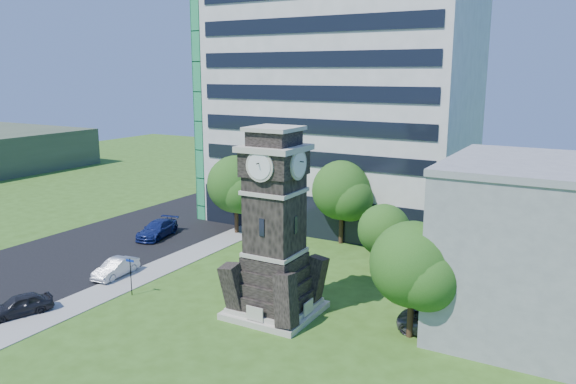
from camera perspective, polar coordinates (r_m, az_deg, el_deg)
The scene contains 15 objects.
ground at distance 37.69m, azimuth -6.93°, elevation -12.26°, with size 160.00×160.00×0.00m, color #345719.
sidewalk at distance 46.93m, azimuth -12.70°, elevation -7.44°, with size 3.00×70.00×0.06m, color gray.
street at distance 52.80m, azimuth -19.60°, elevation -5.67°, with size 14.00×80.00×0.02m, color black.
clock_tower at distance 35.82m, azimuth -1.36°, elevation -4.46°, with size 5.40×5.40×12.22m.
office_tall at distance 58.40m, azimuth 5.54°, elevation 10.81°, with size 26.20×15.11×28.60m.
car_street_south at distance 40.99m, azimuth -25.61°, elevation -10.31°, with size 1.62×4.03×1.37m, color black.
car_street_mid at distance 45.65m, azimuth -17.10°, elevation -7.39°, with size 1.44×4.12×1.36m, color #B3B6BB.
car_street_north at distance 55.12m, azimuth -13.14°, elevation -3.71°, with size 2.16×5.32×1.55m, color navy.
car_east_lot at distance 35.67m, azimuth 14.96°, elevation -12.92°, with size 2.16×4.69×1.30m, color #57565C.
park_bench at distance 35.54m, azimuth -0.93°, elevation -12.97°, with size 1.58×0.42×0.82m.
street_sign at distance 41.30m, azimuth -15.70°, elevation -7.87°, with size 0.65×0.07×2.73m.
tree_nw at distance 54.33m, azimuth -5.26°, elevation 0.59°, with size 6.12×5.56×7.67m.
tree_nc at distance 51.04m, azimuth 5.56°, elevation -0.04°, with size 5.97×5.43×7.72m.
tree_ne at distance 44.13m, azimuth 9.79°, elevation -4.02°, with size 4.49×4.08×5.55m.
tree_east at distance 33.68m, azimuth 12.67°, elevation -7.48°, with size 5.56×5.06×7.09m.
Camera 1 is at (20.69, -27.43, 15.50)m, focal length 35.00 mm.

